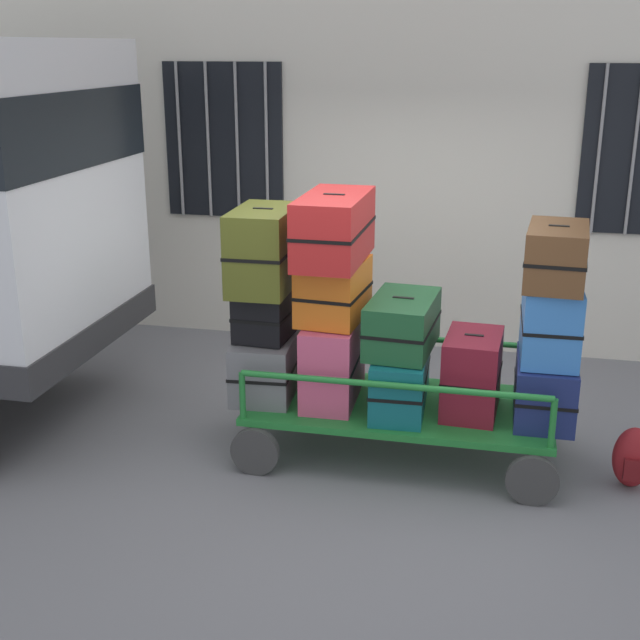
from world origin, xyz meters
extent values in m
plane|color=slate|center=(0.00, 0.00, 0.00)|extent=(40.00, 40.00, 0.00)
cube|color=silver|center=(0.00, 2.49, 2.50)|extent=(12.00, 0.30, 5.00)
cube|color=black|center=(-1.80, 2.32, 2.00)|extent=(1.20, 0.04, 1.50)
cylinder|color=gray|center=(-2.25, 2.28, 2.00)|extent=(0.03, 0.03, 1.50)
cylinder|color=gray|center=(-1.95, 2.28, 2.00)|extent=(0.03, 0.03, 1.50)
cylinder|color=gray|center=(-1.65, 2.28, 2.00)|extent=(0.03, 0.03, 1.50)
cylinder|color=gray|center=(-1.35, 2.28, 2.00)|extent=(0.03, 0.03, 1.50)
cylinder|color=gray|center=(1.75, 2.28, 2.00)|extent=(0.03, 0.03, 1.50)
cylinder|color=gray|center=(2.05, 2.28, 2.00)|extent=(0.03, 0.03, 1.50)
cube|color=#1E722D|center=(0.31, -0.04, 0.37)|extent=(2.18, 1.06, 0.05)
cylinder|color=#383838|center=(1.26, -0.60, 0.17)|extent=(0.35, 0.06, 0.35)
cylinder|color=#383838|center=(1.26, 0.51, 0.17)|extent=(0.35, 0.06, 0.35)
cylinder|color=#383838|center=(-0.65, -0.60, 0.17)|extent=(0.35, 0.06, 0.35)
cylinder|color=#383838|center=(-0.65, 0.51, 0.17)|extent=(0.35, 0.06, 0.35)
cylinder|color=#1E722D|center=(1.36, -0.54, 0.57)|extent=(0.04, 0.04, 0.34)
cylinder|color=#1E722D|center=(1.36, 0.45, 0.57)|extent=(0.04, 0.04, 0.34)
cylinder|color=#1E722D|center=(-0.75, -0.54, 0.57)|extent=(0.04, 0.04, 0.34)
cylinder|color=#1E722D|center=(-0.75, 0.45, 0.57)|extent=(0.04, 0.04, 0.34)
cylinder|color=#1E722D|center=(0.31, -0.54, 0.74)|extent=(2.10, 0.04, 0.04)
cylinder|color=#1E722D|center=(0.31, 0.45, 0.74)|extent=(2.10, 0.04, 0.04)
cube|color=slate|center=(-0.71, -0.07, 0.62)|extent=(0.48, 0.72, 0.44)
cube|color=black|center=(-0.71, -0.07, 0.62)|extent=(0.49, 0.73, 0.02)
cube|color=black|center=(-0.71, -0.07, 0.84)|extent=(0.15, 0.04, 0.02)
cube|color=black|center=(-0.71, -0.05, 1.03)|extent=(0.39, 0.52, 0.36)
cube|color=black|center=(-0.71, -0.05, 1.03)|extent=(0.40, 0.53, 0.02)
cube|color=black|center=(-0.71, -0.05, 1.21)|extent=(0.13, 0.04, 0.02)
cube|color=#4C5119|center=(-0.71, -0.07, 1.51)|extent=(0.42, 0.72, 0.59)
cube|color=black|center=(-0.71, -0.07, 1.51)|extent=(0.43, 0.73, 0.02)
cube|color=black|center=(-0.71, -0.07, 1.80)|extent=(0.14, 0.03, 0.02)
cube|color=#CC4C72|center=(-0.20, -0.04, 0.70)|extent=(0.38, 0.79, 0.61)
cube|color=black|center=(-0.20, -0.04, 0.70)|extent=(0.39, 0.80, 0.02)
cube|color=black|center=(-0.20, -0.04, 1.00)|extent=(0.13, 0.03, 0.02)
cube|color=orange|center=(-0.20, -0.04, 1.23)|extent=(0.47, 0.64, 0.43)
cube|color=black|center=(-0.20, -0.04, 1.23)|extent=(0.48, 0.65, 0.02)
cube|color=black|center=(-0.20, -0.04, 1.44)|extent=(0.15, 0.04, 0.02)
cube|color=#B21E1E|center=(-0.20, -0.04, 1.68)|extent=(0.44, 0.92, 0.47)
cube|color=black|center=(-0.20, -0.04, 1.68)|extent=(0.45, 0.93, 0.02)
cube|color=black|center=(-0.20, -0.04, 1.91)|extent=(0.15, 0.03, 0.02)
cube|color=#0F5960|center=(0.31, -0.06, 0.61)|extent=(0.40, 0.92, 0.43)
cube|color=black|center=(0.31, -0.06, 0.61)|extent=(0.41, 0.93, 0.02)
cube|color=black|center=(0.31, -0.06, 0.82)|extent=(0.13, 0.03, 0.02)
cube|color=#194C28|center=(0.31, -0.06, 1.02)|extent=(0.48, 0.76, 0.38)
cube|color=black|center=(0.31, -0.06, 1.02)|extent=(0.49, 0.77, 0.02)
cube|color=black|center=(0.31, -0.06, 1.21)|extent=(0.15, 0.04, 0.02)
cube|color=maroon|center=(0.81, -0.08, 0.69)|extent=(0.41, 0.59, 0.58)
cube|color=black|center=(0.81, -0.08, 0.69)|extent=(0.42, 0.60, 0.02)
cube|color=black|center=(0.81, -0.08, 0.97)|extent=(0.13, 0.04, 0.02)
cube|color=navy|center=(1.32, -0.06, 0.62)|extent=(0.40, 0.70, 0.43)
cube|color=black|center=(1.32, -0.06, 0.62)|extent=(0.41, 0.71, 0.02)
cube|color=black|center=(1.32, -0.06, 0.83)|extent=(0.14, 0.03, 0.02)
cube|color=#3372C6|center=(1.32, -0.03, 1.10)|extent=(0.39, 0.66, 0.52)
cube|color=black|center=(1.32, -0.03, 1.10)|extent=(0.40, 0.67, 0.02)
cube|color=black|center=(1.32, -0.03, 1.36)|extent=(0.13, 0.03, 0.02)
cube|color=brown|center=(1.32, -0.05, 1.57)|extent=(0.43, 0.70, 0.40)
cube|color=black|center=(1.32, -0.05, 1.57)|extent=(0.44, 0.71, 0.02)
cube|color=black|center=(1.32, -0.05, 1.76)|extent=(0.14, 0.04, 0.02)
ellipsoid|color=maroon|center=(1.93, -0.20, 0.22)|extent=(0.27, 0.19, 0.44)
cube|color=maroon|center=(1.93, -0.29, 0.18)|extent=(0.14, 0.06, 0.15)
camera|label=1|loc=(0.96, -5.69, 2.90)|focal=47.11mm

